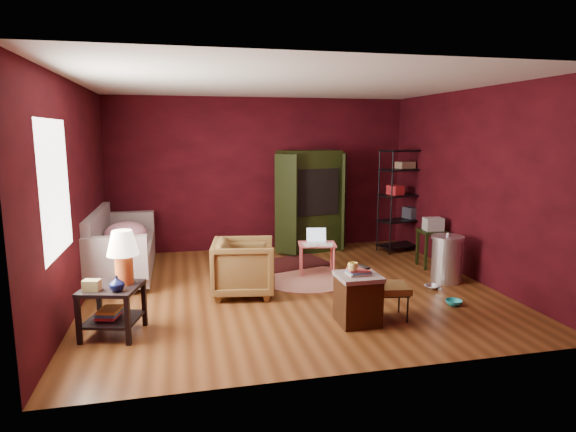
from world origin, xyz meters
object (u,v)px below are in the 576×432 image
at_px(hamper, 358,298).
at_px(wire_shelving, 404,196).
at_px(sofa, 119,252).
at_px(side_table, 118,273).
at_px(laptop_desk, 317,247).
at_px(tv_armoire, 310,199).
at_px(armchair, 244,265).

bearing_deg(hamper, wire_shelving, 56.36).
relative_size(sofa, hamper, 2.91).
bearing_deg(side_table, laptop_desk, 31.76).
relative_size(hamper, laptop_desk, 0.95).
bearing_deg(tv_armoire, sofa, -175.50).
distance_m(armchair, tv_armoire, 2.72).
height_order(sofa, wire_shelving, wire_shelving).
bearing_deg(hamper, tv_armoire, 83.77).
xyz_separation_m(hamper, laptop_desk, (0.09, 1.99, 0.13)).
relative_size(sofa, armchair, 2.34).
height_order(armchair, tv_armoire, tv_armoire).
relative_size(hamper, wire_shelving, 0.36).
relative_size(side_table, wire_shelving, 0.61).
xyz_separation_m(side_table, hamper, (2.62, -0.32, -0.38)).
height_order(hamper, laptop_desk, laptop_desk).
relative_size(side_table, tv_armoire, 0.61).
xyz_separation_m(sofa, hamper, (2.88, -2.54, -0.08)).
height_order(side_table, hamper, side_table).
distance_m(hamper, tv_armoire, 3.57).
height_order(side_table, wire_shelving, wire_shelving).
bearing_deg(laptop_desk, side_table, -137.70).
bearing_deg(sofa, side_table, -169.64).
xyz_separation_m(side_table, tv_armoire, (3.00, 3.17, 0.28)).
bearing_deg(hamper, sofa, 138.56).
height_order(hamper, tv_armoire, tv_armoire).
xyz_separation_m(tv_armoire, wire_shelving, (1.70, -0.36, 0.06)).
distance_m(sofa, wire_shelving, 5.04).
bearing_deg(wire_shelving, hamper, -137.85).
relative_size(sofa, wire_shelving, 1.04).
height_order(sofa, armchair, armchair).
xyz_separation_m(hamper, tv_armoire, (0.38, 3.49, 0.66)).
bearing_deg(wire_shelving, armchair, -164.50).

